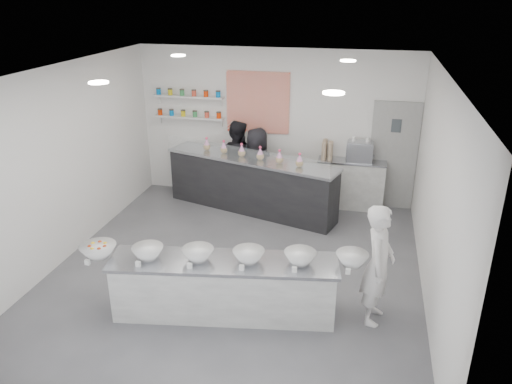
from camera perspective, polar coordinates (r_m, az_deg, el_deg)
floor at (r=7.81m, az=-2.21°, el=-8.77°), size 6.00×6.00×0.00m
ceiling at (r=6.76m, az=-2.60°, el=13.53°), size 6.00×6.00×0.00m
back_wall at (r=9.94m, az=2.22°, el=7.58°), size 5.50×0.00×5.50m
left_wall at (r=8.28m, az=-21.09°, el=3.00°), size 0.00×6.00×6.00m
right_wall at (r=6.98m, az=19.93°, el=-0.34°), size 0.00×6.00×6.00m
back_door at (r=9.88m, az=15.39°, el=3.97°), size 0.88×0.04×2.10m
pattern_panel at (r=9.88m, az=0.21°, el=10.19°), size 1.25×0.03×1.20m
jar_shelf_lower at (r=10.28m, az=-7.60°, el=8.48°), size 1.45×0.22×0.04m
jar_shelf_upper at (r=10.19m, az=-7.72°, el=10.77°), size 1.45×0.22×0.04m
preserve_jars at (r=10.20m, az=-7.72°, el=9.98°), size 1.45×0.10×0.56m
downlight_0 at (r=6.40m, az=-17.55°, el=11.85°), size 0.24×0.24×0.02m
downlight_1 at (r=5.55m, az=8.86°, el=11.13°), size 0.24×0.24×0.02m
downlight_2 at (r=8.71m, az=-8.88°, el=15.16°), size 0.24×0.24×0.02m
downlight_3 at (r=8.11m, az=10.48°, el=14.54°), size 0.24×0.24×0.02m
prep_counter at (r=6.65m, az=-3.67°, el=-10.83°), size 3.00×1.13×0.80m
back_bar at (r=9.55m, az=-0.58°, el=0.86°), size 3.47×1.57×1.06m
sneeze_guard at (r=9.08m, az=-1.54°, el=4.23°), size 3.25×0.97×0.29m
espresso_ledge at (r=9.88m, az=10.74°, el=0.88°), size 1.30×0.41×0.96m
espresso_machine at (r=9.66m, az=11.76°, el=4.50°), size 0.49×0.34×0.37m
cup_stacks at (r=9.69m, az=8.15°, el=4.72°), size 0.26×0.24×0.34m
prep_bowls at (r=6.40m, az=-3.77°, el=-7.21°), size 3.69×1.09×0.16m
label_cards at (r=6.03m, az=-5.97°, el=-9.86°), size 3.31×0.04×0.07m
cookie_bags at (r=9.33m, az=-0.59°, el=4.65°), size 2.09×0.74×0.26m
woman_prep at (r=6.51m, az=13.79°, el=-8.08°), size 0.47×0.64×1.62m
staff_left at (r=9.91m, az=-2.21°, el=3.50°), size 0.91×0.77×1.67m
staff_right at (r=9.75m, az=0.11°, el=2.88°), size 0.86×0.65×1.56m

